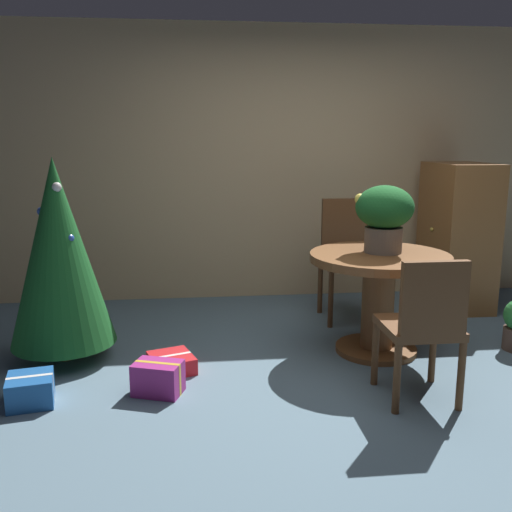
# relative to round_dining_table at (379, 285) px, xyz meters

# --- Properties ---
(ground_plane) EXTENTS (6.60, 6.60, 0.00)m
(ground_plane) POSITION_rel_round_dining_table_xyz_m (-0.35, -0.55, -0.51)
(ground_plane) COLOR slate
(back_wall_panel) EXTENTS (6.00, 0.10, 2.60)m
(back_wall_panel) POSITION_rel_round_dining_table_xyz_m (-0.35, 1.65, 0.79)
(back_wall_panel) COLOR tan
(back_wall_panel) RESTS_ON ground_plane
(round_dining_table) EXTENTS (1.01, 1.01, 0.74)m
(round_dining_table) POSITION_rel_round_dining_table_xyz_m (0.00, 0.00, 0.00)
(round_dining_table) COLOR brown
(round_dining_table) RESTS_ON ground_plane
(flower_vase) EXTENTS (0.42, 0.42, 0.49)m
(flower_vase) POSITION_rel_round_dining_table_xyz_m (0.04, 0.05, 0.52)
(flower_vase) COLOR #665B51
(flower_vase) RESTS_ON round_dining_table
(wooden_chair_far) EXTENTS (0.46, 0.45, 1.04)m
(wooden_chair_far) POSITION_rel_round_dining_table_xyz_m (0.00, 0.87, 0.07)
(wooden_chair_far) COLOR brown
(wooden_chair_far) RESTS_ON ground_plane
(wooden_chair_near) EXTENTS (0.43, 0.44, 0.90)m
(wooden_chair_near) POSITION_rel_round_dining_table_xyz_m (0.00, -0.83, -0.01)
(wooden_chair_near) COLOR brown
(wooden_chair_near) RESTS_ON ground_plane
(holiday_tree) EXTENTS (0.73, 0.73, 1.44)m
(holiday_tree) POSITION_rel_round_dining_table_xyz_m (-2.27, 0.10, 0.27)
(holiday_tree) COLOR brown
(holiday_tree) RESTS_ON ground_plane
(gift_box_purple) EXTENTS (0.34, 0.28, 0.20)m
(gift_box_purple) POSITION_rel_round_dining_table_xyz_m (-1.57, -0.54, -0.41)
(gift_box_purple) COLOR #9E287A
(gift_box_purple) RESTS_ON ground_plane
(gift_box_blue) EXTENTS (0.31, 0.32, 0.17)m
(gift_box_blue) POSITION_rel_round_dining_table_xyz_m (-2.33, -0.59, -0.42)
(gift_box_blue) COLOR #1E569E
(gift_box_blue) RESTS_ON ground_plane
(gift_box_red) EXTENTS (0.36, 0.37, 0.11)m
(gift_box_red) POSITION_rel_round_dining_table_xyz_m (-1.50, -0.20, -0.45)
(gift_box_red) COLOR red
(gift_box_red) RESTS_ON ground_plane
(wooden_cabinet) EXTENTS (0.51, 0.75, 1.34)m
(wooden_cabinet) POSITION_rel_round_dining_table_xyz_m (1.09, 1.06, 0.16)
(wooden_cabinet) COLOR brown
(wooden_cabinet) RESTS_ON ground_plane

